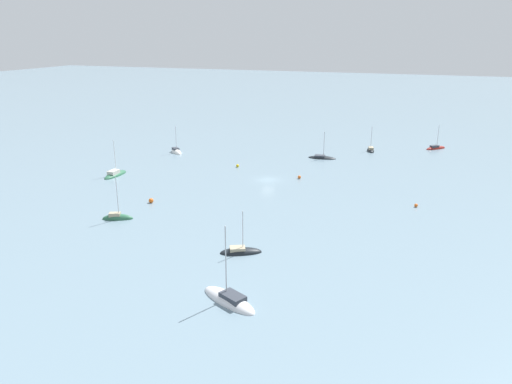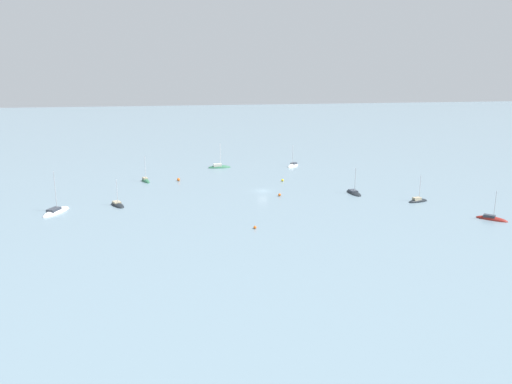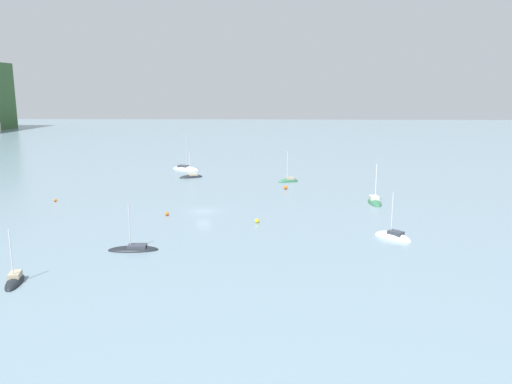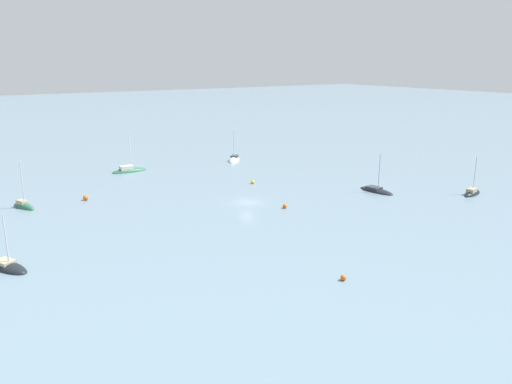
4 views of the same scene
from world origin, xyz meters
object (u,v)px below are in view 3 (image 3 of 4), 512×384
Objects in this scene: sailboat_7 at (375,202)px; mooring_buoy_2 at (257,221)px; sailboat_6 at (191,177)px; mooring_buoy_3 at (167,214)px; sailboat_3 at (393,238)px; sailboat_5 at (134,250)px; mooring_buoy_1 at (285,187)px; mooring_buoy_0 at (55,200)px; sailboat_0 at (288,182)px; sailboat_2 at (185,169)px; sailboat_4 at (15,282)px.

sailboat_7 reaches higher than mooring_buoy_2.
sailboat_6 is 10.03× the size of mooring_buoy_3.
sailboat_3 is at bearing -111.60° from mooring_buoy_2.
mooring_buoy_1 is (44.41, -22.15, 0.37)m from sailboat_5.
sailboat_3 is 12.84× the size of mooring_buoy_0.
mooring_buoy_1 is 1.25× the size of mooring_buoy_3.
sailboat_2 is at bearing -54.73° from sailboat_0.
sailboat_3 reaches higher than sailboat_6.
mooring_buoy_3 is (4.41, 16.14, 0.00)m from mooring_buoy_2.
mooring_buoy_1 is (-9.27, 0.91, 0.34)m from sailboat_0.
sailboat_0 is at bearing -5.63° from mooring_buoy_1.
mooring_buoy_2 is at bearing 86.83° from sailboat_6.
sailboat_5 is at bearing 65.84° from sailboat_6.
sailboat_2 is 72.41m from sailboat_5.
sailboat_6 is 0.82× the size of sailboat_7.
sailboat_7 reaches higher than mooring_buoy_0.
sailboat_0 reaches higher than sailboat_5.
mooring_buoy_2 reaches higher than mooring_buoy_0.
sailboat_2 is 52.98m from mooring_buoy_3.
sailboat_2 is 1.29× the size of sailboat_3.
mooring_buoy_1 is at bearing -19.18° from sailboat_2.
sailboat_4 is at bearing 150.20° from mooring_buoy_1.
sailboat_3 is 11.32× the size of mooring_buoy_3.
sailboat_5 is 49.63m from mooring_buoy_1.
sailboat_6 is at bearing -37.83° from mooring_buoy_0.
sailboat_6 is at bearing -34.11° from sailboat_0.
sailboat_7 is (-22.66, -16.33, 0.02)m from sailboat_0.
sailboat_7 is (31.02, -39.40, 0.05)m from sailboat_5.
sailboat_0 is 1.03× the size of sailboat_3.
sailboat_2 reaches higher than mooring_buoy_0.
sailboat_4 is 0.98× the size of sailboat_5.
sailboat_7 is at bearing 119.85° from sailboat_6.
sailboat_4 is at bearing 45.52° from sailboat_5.
sailboat_2 is at bearing 21.05° from mooring_buoy_2.
sailboat_2 is 16.56× the size of mooring_buoy_0.
sailboat_6 reaches higher than mooring_buoy_2.
sailboat_7 is (24.06, -2.05, 0.04)m from sailboat_3.
sailboat_7 is at bearing 116.79° from sailboat_4.
sailboat_6 is 36.85m from mooring_buoy_0.
sailboat_2 is 77.95m from sailboat_3.
sailboat_2 is 1.20× the size of sailboat_7.
sailboat_6 is 27.92m from mooring_buoy_1.
sailboat_3 is at bearing -108.88° from mooring_buoy_3.
sailboat_5 is at bearing 178.45° from mooring_buoy_3.
sailboat_6 is at bearing 3.01° from mooring_buoy_3.
mooring_buoy_0 is (30.05, 24.15, 0.24)m from sailboat_5.
sailboat_5 is 59.18m from sailboat_6.
sailboat_4 is 44.64m from mooring_buoy_0.
mooring_buoy_2 is (-38.54, 6.39, 0.25)m from sailboat_0.
sailboat_6 is at bearing -93.02° from sailboat_5.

